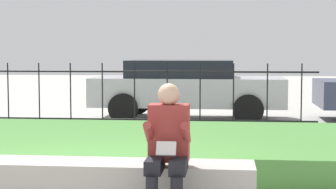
# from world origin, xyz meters

# --- Properties ---
(stone_bench) EXTENTS (3.12, 0.52, 0.43)m
(stone_bench) POSITION_xyz_m (0.12, 0.00, 0.19)
(stone_bench) COLOR #ADA89E
(stone_bench) RESTS_ON ground_plane
(person_seated_reader) EXTENTS (0.42, 0.73, 1.23)m
(person_seated_reader) POSITION_xyz_m (0.85, -0.29, 0.66)
(person_seated_reader) COLOR black
(person_seated_reader) RESTS_ON ground_plane
(grass_berm) EXTENTS (8.09, 3.33, 0.34)m
(grass_berm) POSITION_xyz_m (0.00, 2.37, 0.17)
(grass_berm) COLOR #4C893D
(grass_berm) RESTS_ON ground_plane
(iron_fence) EXTENTS (6.09, 0.03, 1.31)m
(iron_fence) POSITION_xyz_m (-0.00, 4.83, 0.69)
(iron_fence) COLOR black
(iron_fence) RESTS_ON ground_plane
(car_parked_center) EXTENTS (4.28, 2.02, 1.33)m
(car_parked_center) POSITION_xyz_m (0.50, 7.16, 0.73)
(car_parked_center) COLOR #B7B7BC
(car_parked_center) RESTS_ON ground_plane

